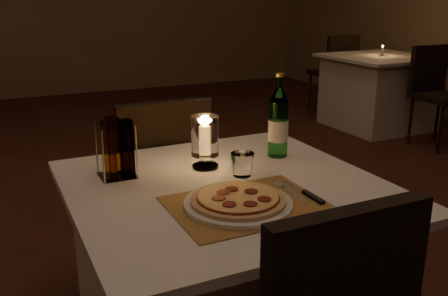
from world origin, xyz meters
name	(u,v)px	position (x,y,z in m)	size (l,w,h in m)	color
floor	(145,275)	(0.00, 0.00, -0.01)	(8.00, 10.00, 0.02)	#441F16
main_table	(226,282)	(0.08, -0.78, 0.37)	(1.00, 1.00, 0.74)	silver
chair_far	(159,172)	(0.08, -0.07, 0.55)	(0.42, 0.42, 0.90)	black
placemat	(247,205)	(0.06, -0.96, 0.74)	(0.45, 0.34, 0.00)	#A27238
plate	(238,204)	(0.03, -0.96, 0.75)	(0.32, 0.32, 0.01)	white
pizza	(238,199)	(0.03, -0.96, 0.77)	(0.28, 0.28, 0.02)	#D8B77F
fork	(288,191)	(0.22, -0.93, 0.75)	(0.02, 0.18, 0.00)	silver
knife	(309,195)	(0.26, -0.99, 0.75)	(0.02, 0.22, 0.01)	black
tumbler	(242,164)	(0.16, -0.73, 0.78)	(0.08, 0.08, 0.08)	white
water_bottle	(278,124)	(0.39, -0.59, 0.87)	(0.08, 0.08, 0.32)	#62B66B
hurricane_candle	(205,138)	(0.08, -0.60, 0.85)	(0.10, 0.10, 0.19)	white
cruet_caddy	(117,151)	(-0.23, -0.57, 0.84)	(0.12, 0.12, 0.21)	white
neighbor_table_right	(379,91)	(3.06, 1.76, 0.37)	(1.00, 1.00, 0.74)	silver
neighbor_chair_ra	(436,86)	(3.06, 1.05, 0.55)	(0.42, 0.42, 0.90)	black
neighbor_chair_rb	(337,66)	(3.06, 2.48, 0.55)	(0.42, 0.42, 0.90)	black
neighbor_candle_right	(382,51)	(3.06, 1.76, 0.79)	(0.03, 0.03, 0.11)	white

